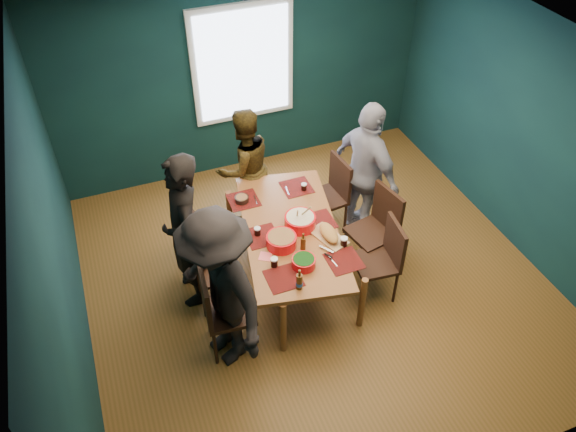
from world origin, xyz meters
name	(u,v)px	position (x,y,z in m)	size (l,w,h in m)	color
room	(309,171)	(0.00, 0.27, 1.37)	(5.01, 5.01, 2.71)	brown
dining_table	(291,234)	(-0.24, 0.16, 0.68)	(1.35, 2.12, 0.75)	#94532C
chair_left_far	(197,224)	(-1.12, 0.85, 0.52)	(0.48, 0.48, 0.88)	black
chair_left_mid	(208,267)	(-1.19, 0.12, 0.55)	(0.49, 0.49, 0.95)	black
chair_left_near	(219,307)	(-1.23, -0.47, 0.60)	(0.50, 0.50, 1.03)	black
chair_right_far	(332,190)	(0.54, 0.79, 0.58)	(0.49, 0.49, 0.99)	black
chair_right_mid	(379,224)	(0.77, 0.04, 0.59)	(0.54, 0.54, 1.02)	black
chair_right_near	(384,255)	(0.60, -0.40, 0.57)	(0.48, 0.48, 0.97)	black
person_far_left	(185,232)	(-1.33, 0.33, 0.91)	(0.67, 0.44, 1.83)	black
person_back	(244,167)	(-0.38, 1.36, 0.77)	(0.75, 0.58, 1.54)	black
person_right	(367,172)	(0.88, 0.60, 0.89)	(1.04, 0.43, 1.78)	white
person_near_left	(219,291)	(-1.23, -0.56, 0.92)	(1.18, 0.68, 1.83)	black
bowl_salad	(281,241)	(-0.43, -0.04, 0.82)	(0.32, 0.32, 0.13)	red
bowl_dumpling	(300,221)	(-0.14, 0.16, 0.82)	(0.34, 0.34, 0.31)	red
bowl_herbs	(304,262)	(-0.32, -0.40, 0.80)	(0.24, 0.24, 0.10)	red
cutting_board	(329,234)	(0.08, -0.11, 0.80)	(0.34, 0.54, 0.12)	tan
small_bowl	(242,199)	(-0.59, 0.78, 0.78)	(0.16, 0.16, 0.07)	black
beer_bottle_a	(299,282)	(-0.47, -0.65, 0.84)	(0.07, 0.07, 0.25)	#48280C
beer_bottle_b	(303,243)	(-0.24, -0.17, 0.83)	(0.05, 0.05, 0.21)	#48280C
cola_glass_a	(274,262)	(-0.60, -0.29, 0.80)	(0.07, 0.07, 0.10)	black
cola_glass_b	(344,241)	(0.17, -0.28, 0.81)	(0.08, 0.08, 0.11)	black
cola_glass_c	(304,187)	(0.14, 0.72, 0.80)	(0.06, 0.06, 0.09)	black
cola_glass_d	(257,231)	(-0.61, 0.20, 0.80)	(0.07, 0.07, 0.10)	black
napkin_a	(322,221)	(0.12, 0.15, 0.75)	(0.16, 0.16, 0.00)	#FF6B74
napkin_b	(265,256)	(-0.64, -0.14, 0.75)	(0.12, 0.12, 0.00)	#FF6B74
napkin_c	(347,268)	(0.06, -0.58, 0.75)	(0.14, 0.14, 0.00)	#FF6B74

